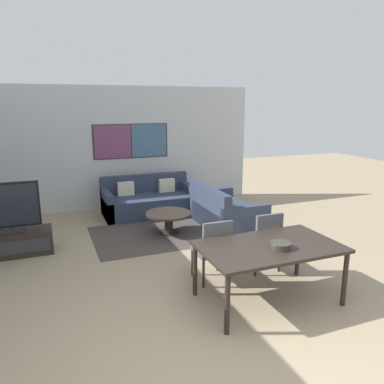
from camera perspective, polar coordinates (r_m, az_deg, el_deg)
The scene contains 12 objects.
ground_plane at distance 3.85m, azimuth 7.12°, elevation -25.55°, with size 24.00×24.00×0.00m, color #9E896B.
wall_back at distance 8.87m, azimuth -11.78°, elevation 6.60°, with size 6.80×0.09×2.80m.
area_rug at distance 7.18m, azimuth -3.54°, elevation -6.22°, with size 2.83×1.80×0.01m.
tv_console at distance 6.78m, azimuth -25.58°, elevation -7.03°, with size 1.21×0.48×0.40m.
television at distance 6.61m, azimuth -26.09°, elevation -2.19°, with size 0.92×0.20×0.81m.
sofa_main at distance 8.43m, azimuth -6.64°, elevation -1.40°, with size 2.01×0.97×0.83m.
sofa_side at distance 7.49m, azimuth 4.83°, elevation -3.26°, with size 0.97×1.64×0.83m.
coffee_table at distance 7.09m, azimuth -3.57°, elevation -3.93°, with size 0.86×0.86×0.41m.
dining_table at distance 4.71m, azimuth 11.67°, elevation -8.66°, with size 1.70×1.02×0.73m.
dining_chair_left at distance 5.15m, azimuth 3.30°, elevation -8.36°, with size 0.46×0.46×0.90m.
dining_chair_centre at distance 5.57m, azimuth 10.91°, elevation -6.90°, with size 0.46×0.46×0.90m.
fruit_bowl at distance 4.59m, azimuth 13.35°, elevation -7.87°, with size 0.25×0.25×0.08m.
Camera 1 is at (-1.49, -2.60, 2.41)m, focal length 35.00 mm.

